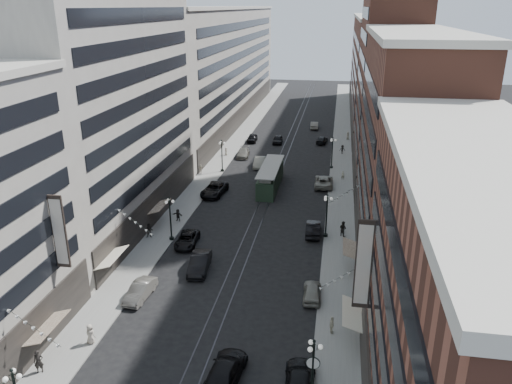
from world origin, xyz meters
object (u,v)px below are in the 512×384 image
Objects in this scene: lamppost_se_mid at (332,152)px; car_4 at (312,291)px; streetcar at (270,178)px; car_13 at (278,140)px; pedestrian_4 at (332,325)px; pedestrian_7 at (343,229)px; pedestrian_extra_1 at (226,151)px; pedestrian_5 at (178,215)px; car_1 at (140,291)px; car_12 at (322,140)px; car_5 at (200,263)px; pedestrian_8 at (343,175)px; lamppost_se_near at (313,369)px; car_14 at (314,125)px; car_8 at (243,153)px; pedestrian_0 at (39,362)px; car_11 at (324,181)px; car_6 at (226,371)px; pedestrian_1 at (90,334)px; car_3 at (300,381)px; pedestrian_6 at (201,169)px; car_2 at (187,240)px; pedestrian_2 at (149,231)px; lamppost_se_far at (327,214)px; lamppost_sw_far at (170,217)px; lamppost_sw_mid at (222,155)px; car_7 at (214,189)px; car_10 at (313,228)px; car_extra_0 at (260,162)px; pedestrian_9 at (342,149)px.

car_4 is at bearing -91.09° from lamppost_se_mid.
streetcar is 26.88m from car_13.
car_13 is at bearing -1.59° from pedestrian_4.
pedestrian_extra_1 is (-21.97, 32.15, -0.21)m from pedestrian_7.
car_13 is 2.88× the size of pedestrian_5.
car_12 is (14.94, 61.64, -0.08)m from car_1.
pedestrian_8 is at bearing 59.70° from car_5.
car_14 is (-4.70, 85.90, -2.41)m from lamppost_se_near.
pedestrian_extra_1 reaches higher than car_8.
car_5 is 19.31m from pedestrian_0.
car_8 is 1.11× the size of car_13.
pedestrian_7 reaches higher than car_11.
car_6 is 1.22× the size of car_12.
pedestrian_5 is at bearing -36.72° from pedestrian_extra_1.
lamppost_se_near is at bearing -177.74° from pedestrian_1.
car_3 is 3.51× the size of pedestrian_6.
car_2 is (-6.99, -21.46, -0.94)m from streetcar.
pedestrian_2 is 1.10× the size of pedestrian_5.
pedestrian_8 is (1.97, 49.88, -2.31)m from lamppost_se_near.
car_1 is 3.10× the size of pedestrian_extra_1.
lamppost_se_far is 0.43× the size of streetcar.
pedestrian_1 is 46.28m from car_11.
streetcar is 7.96× the size of pedestrian_6.
pedestrian_7 is at bearing 13.11° from lamppost_se_far.
streetcar is (9.20, 20.65, -1.46)m from lamppost_sw_far.
streetcar is 2.27× the size of car_3.
car_6 reaches higher than car_4.
pedestrian_6 is at bearing -150.39° from lamppost_sw_mid.
streetcar is at bearing 80.77° from car_1.
car_1 is at bearing -103.73° from streetcar.
lamppost_sw_mid is (0.00, 27.00, 0.00)m from lamppost_sw_far.
lamppost_sw_far is 3.38× the size of pedestrian_4.
lamppost_se_far reaches higher than car_14.
car_1 reaches higher than car_12.
lamppost_se_far is 24.15m from car_1.
pedestrian_6 reaches higher than car_4.
pedestrian_6 is (-4.59, 9.04, 0.09)m from car_7.
car_10 is at bearing 16.23° from car_2.
lamppost_sw_mid is at bearing 102.76° from pedestrian_5.
pedestrian_4 is 48.41m from car_extra_0.
lamppost_sw_mid reaches higher than pedestrian_7.
pedestrian_extra_1 is (-1.21, 56.79, -0.13)m from pedestrian_1.
pedestrian_5 is 0.84× the size of pedestrian_7.
car_extra_0 reaches higher than car_11.
lamppost_se_near is at bearing -98.57° from pedestrian_9.
car_7 is at bearing 85.29° from lamppost_sw_far.
pedestrian_4 is at bearing -73.89° from streetcar.
pedestrian_4 is at bearing -65.19° from lamppost_sw_mid.
pedestrian_8 is (4.37, -23.12, 0.22)m from car_12.
lamppost_sw_far is 3.63× the size of pedestrian_8.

